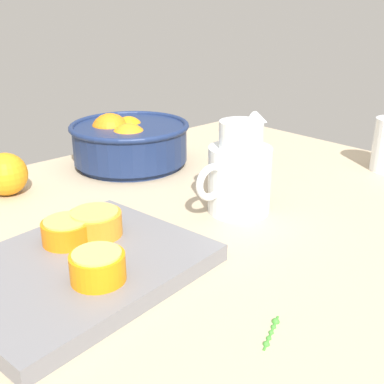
{
  "coord_description": "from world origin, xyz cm",
  "views": [
    {
      "loc": [
        -51.62,
        -52.74,
        34.34
      ],
      "look_at": [
        -1.8,
        1.24,
        4.92
      ],
      "focal_mm": 44.99,
      "sensor_mm": 36.0,
      "label": 1
    }
  ],
  "objects_px": {
    "orange_half_2": "(95,223)",
    "loose_orange_0": "(6,174)",
    "orange_half_0": "(67,231)",
    "orange_half_1": "(98,267)",
    "fruit_bowl": "(130,141)",
    "juice_pitcher": "(239,178)",
    "cutting_board": "(79,268)"
  },
  "relations": [
    {
      "from": "orange_half_2",
      "to": "loose_orange_0",
      "type": "relative_size",
      "value": 0.96
    },
    {
      "from": "orange_half_0",
      "to": "orange_half_1",
      "type": "xyz_separation_m",
      "value": [
        -0.02,
        -0.12,
        0.0
      ]
    },
    {
      "from": "fruit_bowl",
      "to": "orange_half_1",
      "type": "bearing_deg",
      "value": -130.27
    },
    {
      "from": "orange_half_0",
      "to": "juice_pitcher",
      "type": "bearing_deg",
      "value": -10.46
    },
    {
      "from": "juice_pitcher",
      "to": "orange_half_2",
      "type": "relative_size",
      "value": 2.15
    },
    {
      "from": "cutting_board",
      "to": "orange_half_2",
      "type": "bearing_deg",
      "value": 39.42
    },
    {
      "from": "fruit_bowl",
      "to": "cutting_board",
      "type": "xyz_separation_m",
      "value": [
        -0.33,
        -0.33,
        -0.04
      ]
    },
    {
      "from": "juice_pitcher",
      "to": "orange_half_0",
      "type": "relative_size",
      "value": 2.37
    },
    {
      "from": "cutting_board",
      "to": "orange_half_0",
      "type": "relative_size",
      "value": 4.61
    },
    {
      "from": "loose_orange_0",
      "to": "cutting_board",
      "type": "bearing_deg",
      "value": -98.48
    },
    {
      "from": "juice_pitcher",
      "to": "orange_half_2",
      "type": "height_order",
      "value": "juice_pitcher"
    },
    {
      "from": "fruit_bowl",
      "to": "orange_half_2",
      "type": "relative_size",
      "value": 3.36
    },
    {
      "from": "juice_pitcher",
      "to": "fruit_bowl",
      "type": "bearing_deg",
      "value": 87.82
    },
    {
      "from": "juice_pitcher",
      "to": "orange_half_0",
      "type": "height_order",
      "value": "juice_pitcher"
    },
    {
      "from": "fruit_bowl",
      "to": "cutting_board",
      "type": "bearing_deg",
      "value": -134.48
    },
    {
      "from": "fruit_bowl",
      "to": "juice_pitcher",
      "type": "distance_m",
      "value": 0.33
    },
    {
      "from": "loose_orange_0",
      "to": "juice_pitcher",
      "type": "bearing_deg",
      "value": -52.91
    },
    {
      "from": "orange_half_0",
      "to": "orange_half_1",
      "type": "height_order",
      "value": "orange_half_1"
    },
    {
      "from": "fruit_bowl",
      "to": "orange_half_0",
      "type": "bearing_deg",
      "value": -138.19
    },
    {
      "from": "juice_pitcher",
      "to": "orange_half_1",
      "type": "relative_size",
      "value": 2.44
    },
    {
      "from": "orange_half_2",
      "to": "juice_pitcher",
      "type": "bearing_deg",
      "value": -10.59
    },
    {
      "from": "orange_half_2",
      "to": "loose_orange_0",
      "type": "height_order",
      "value": "loose_orange_0"
    },
    {
      "from": "fruit_bowl",
      "to": "juice_pitcher",
      "type": "relative_size",
      "value": 1.56
    },
    {
      "from": "fruit_bowl",
      "to": "orange_half_0",
      "type": "distance_m",
      "value": 0.42
    },
    {
      "from": "orange_half_2",
      "to": "orange_half_1",
      "type": "bearing_deg",
      "value": -120.78
    },
    {
      "from": "orange_half_1",
      "to": "orange_half_2",
      "type": "bearing_deg",
      "value": 59.22
    },
    {
      "from": "orange_half_2",
      "to": "loose_orange_0",
      "type": "distance_m",
      "value": 0.3
    },
    {
      "from": "cutting_board",
      "to": "loose_orange_0",
      "type": "xyz_separation_m",
      "value": [
        0.05,
        0.35,
        0.03
      ]
    },
    {
      "from": "orange_half_1",
      "to": "cutting_board",
      "type": "bearing_deg",
      "value": 84.29
    },
    {
      "from": "orange_half_0",
      "to": "loose_orange_0",
      "type": "bearing_deg",
      "value": 83.08
    },
    {
      "from": "orange_half_0",
      "to": "fruit_bowl",
      "type": "bearing_deg",
      "value": 41.81
    },
    {
      "from": "orange_half_1",
      "to": "loose_orange_0",
      "type": "height_order",
      "value": "loose_orange_0"
    }
  ]
}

